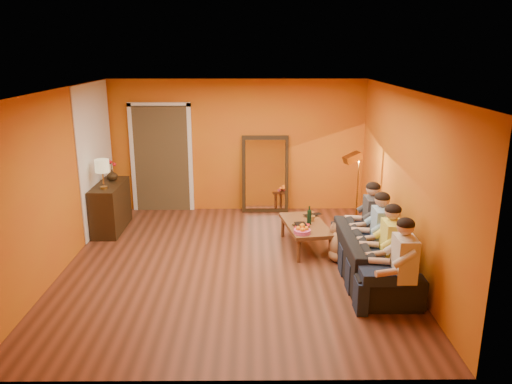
{
  "coord_description": "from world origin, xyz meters",
  "views": [
    {
      "loc": [
        0.29,
        -6.96,
        3.14
      ],
      "look_at": [
        0.35,
        0.5,
        1.0
      ],
      "focal_mm": 35.0,
      "sensor_mm": 36.0,
      "label": 1
    }
  ],
  "objects_px": {
    "floor_lamp": "(357,195)",
    "vase": "(112,175)",
    "wine_bottle": "(309,215)",
    "dog": "(339,242)",
    "coffee_table": "(305,236)",
    "sofa": "(372,255)",
    "person_mid_right": "(381,234)",
    "person_mid_left": "(392,248)",
    "mirror_frame": "(265,174)",
    "person_far_left": "(404,266)",
    "table_lamp": "(103,174)",
    "laptop": "(314,216)",
    "sideboard": "(111,207)",
    "tumbler": "(312,218)",
    "person_far_right": "(372,221)"
  },
  "relations": [
    {
      "from": "person_mid_right",
      "to": "wine_bottle",
      "type": "height_order",
      "value": "person_mid_right"
    },
    {
      "from": "mirror_frame",
      "to": "table_lamp",
      "type": "distance_m",
      "value": 3.13
    },
    {
      "from": "person_far_left",
      "to": "person_mid_left",
      "type": "relative_size",
      "value": 1.0
    },
    {
      "from": "person_far_left",
      "to": "tumbler",
      "type": "height_order",
      "value": "person_far_left"
    },
    {
      "from": "coffee_table",
      "to": "person_mid_left",
      "type": "relative_size",
      "value": 1.0
    },
    {
      "from": "floor_lamp",
      "to": "vase",
      "type": "relative_size",
      "value": 6.99
    },
    {
      "from": "sideboard",
      "to": "dog",
      "type": "height_order",
      "value": "sideboard"
    },
    {
      "from": "table_lamp",
      "to": "sideboard",
      "type": "bearing_deg",
      "value": 90.0
    },
    {
      "from": "laptop",
      "to": "vase",
      "type": "height_order",
      "value": "vase"
    },
    {
      "from": "table_lamp",
      "to": "vase",
      "type": "relative_size",
      "value": 2.48
    },
    {
      "from": "person_far_right",
      "to": "person_mid_left",
      "type": "bearing_deg",
      "value": -90.0
    },
    {
      "from": "mirror_frame",
      "to": "sideboard",
      "type": "relative_size",
      "value": 1.29
    },
    {
      "from": "sideboard",
      "to": "person_far_left",
      "type": "relative_size",
      "value": 0.97
    },
    {
      "from": "coffee_table",
      "to": "sofa",
      "type": "bearing_deg",
      "value": -61.05
    },
    {
      "from": "person_mid_right",
      "to": "table_lamp",
      "type": "bearing_deg",
      "value": 160.39
    },
    {
      "from": "floor_lamp",
      "to": "tumbler",
      "type": "bearing_deg",
      "value": -167.97
    },
    {
      "from": "dog",
      "to": "person_far_left",
      "type": "xyz_separation_m",
      "value": [
        0.51,
        -1.58,
        0.31
      ]
    },
    {
      "from": "sideboard",
      "to": "wine_bottle",
      "type": "height_order",
      "value": "sideboard"
    },
    {
      "from": "laptop",
      "to": "person_mid_left",
      "type": "bearing_deg",
      "value": -89.93
    },
    {
      "from": "person_far_left",
      "to": "laptop",
      "type": "distance_m",
      "value": 2.55
    },
    {
      "from": "mirror_frame",
      "to": "person_far_left",
      "type": "bearing_deg",
      "value": -68.62
    },
    {
      "from": "sideboard",
      "to": "tumbler",
      "type": "relative_size",
      "value": 12.46
    },
    {
      "from": "mirror_frame",
      "to": "sofa",
      "type": "height_order",
      "value": "mirror_frame"
    },
    {
      "from": "person_mid_left",
      "to": "vase",
      "type": "distance_m",
      "value": 5.13
    },
    {
      "from": "table_lamp",
      "to": "dog",
      "type": "relative_size",
      "value": 0.86
    },
    {
      "from": "floor_lamp",
      "to": "person_mid_right",
      "type": "bearing_deg",
      "value": -106.28
    },
    {
      "from": "sofa",
      "to": "wine_bottle",
      "type": "bearing_deg",
      "value": 37.87
    },
    {
      "from": "person_mid_right",
      "to": "sofa",
      "type": "bearing_deg",
      "value": -142.43
    },
    {
      "from": "wine_bottle",
      "to": "laptop",
      "type": "bearing_deg",
      "value": 72.0
    },
    {
      "from": "table_lamp",
      "to": "coffee_table",
      "type": "bearing_deg",
      "value": -9.79
    },
    {
      "from": "floor_lamp",
      "to": "person_mid_right",
      "type": "relative_size",
      "value": 1.18
    },
    {
      "from": "sideboard",
      "to": "coffee_table",
      "type": "distance_m",
      "value": 3.52
    },
    {
      "from": "table_lamp",
      "to": "person_mid_right",
      "type": "xyz_separation_m",
      "value": [
        4.37,
        -1.56,
        -0.49
      ]
    },
    {
      "from": "person_mid_right",
      "to": "person_mid_left",
      "type": "bearing_deg",
      "value": -90.0
    },
    {
      "from": "sofa",
      "to": "tumbler",
      "type": "relative_size",
      "value": 23.23
    },
    {
      "from": "floor_lamp",
      "to": "vase",
      "type": "xyz_separation_m",
      "value": [
        -4.34,
        0.55,
        0.23
      ]
    },
    {
      "from": "mirror_frame",
      "to": "sideboard",
      "type": "height_order",
      "value": "mirror_frame"
    },
    {
      "from": "mirror_frame",
      "to": "person_far_right",
      "type": "height_order",
      "value": "mirror_frame"
    },
    {
      "from": "dog",
      "to": "tumbler",
      "type": "distance_m",
      "value": 0.72
    },
    {
      "from": "person_far_left",
      "to": "person_far_right",
      "type": "relative_size",
      "value": 1.0
    },
    {
      "from": "dog",
      "to": "wine_bottle",
      "type": "bearing_deg",
      "value": 147.8
    },
    {
      "from": "person_mid_left",
      "to": "vase",
      "type": "xyz_separation_m",
      "value": [
        -4.37,
        2.66,
        0.34
      ]
    },
    {
      "from": "coffee_table",
      "to": "floor_lamp",
      "type": "relative_size",
      "value": 0.85
    },
    {
      "from": "coffee_table",
      "to": "laptop",
      "type": "bearing_deg",
      "value": 53.5
    },
    {
      "from": "coffee_table",
      "to": "person_far_right",
      "type": "relative_size",
      "value": 1.0
    },
    {
      "from": "person_far_left",
      "to": "mirror_frame",
      "type": "bearing_deg",
      "value": 111.38
    },
    {
      "from": "wine_bottle",
      "to": "dog",
      "type": "bearing_deg",
      "value": -47.14
    },
    {
      "from": "sideboard",
      "to": "vase",
      "type": "distance_m",
      "value": 0.58
    },
    {
      "from": "sofa",
      "to": "person_mid_left",
      "type": "xyz_separation_m",
      "value": [
        0.13,
        -0.45,
        0.29
      ]
    },
    {
      "from": "sideboard",
      "to": "person_mid_left",
      "type": "xyz_separation_m",
      "value": [
        4.37,
        -2.41,
        0.18
      ]
    }
  ]
}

